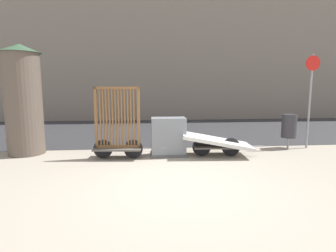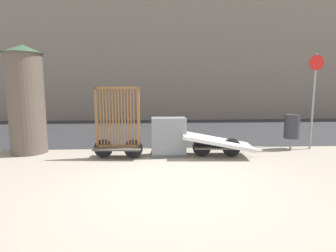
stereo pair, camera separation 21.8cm
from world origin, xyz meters
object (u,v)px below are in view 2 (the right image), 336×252
object	(u,v)px
advertising_column	(26,99)
sign_post	(314,91)
bike_cart_with_bedframe	(118,132)
utility_cabinet	(169,138)
trash_bin	(292,127)
bike_cart_with_mattress	(217,142)

from	to	relation	value
advertising_column	sign_post	bearing A→B (deg)	-0.04
bike_cart_with_bedframe	sign_post	world-z (taller)	sign_post
utility_cabinet	trash_bin	world-z (taller)	trash_bin
utility_cabinet	sign_post	size ratio (longest dim) A/B	0.37
sign_post	utility_cabinet	bearing A→B (deg)	-172.72
bike_cart_with_mattress	utility_cabinet	size ratio (longest dim) A/B	2.15
trash_bin	advertising_column	size ratio (longest dim) A/B	0.35
utility_cabinet	advertising_column	xyz separation A→B (m)	(-4.10, 0.58, 1.08)
utility_cabinet	advertising_column	world-z (taller)	advertising_column
advertising_column	trash_bin	bearing A→B (deg)	0.00
bike_cart_with_bedframe	advertising_column	size ratio (longest dim) A/B	0.64
bike_cart_with_mattress	trash_bin	size ratio (longest dim) A/B	2.15
utility_cabinet	bike_cart_with_mattress	bearing A→B (deg)	-6.96
utility_cabinet	sign_post	bearing A→B (deg)	7.28
bike_cart_with_mattress	utility_cabinet	xyz separation A→B (m)	(-1.34, 0.16, 0.11)
bike_cart_with_bedframe	trash_bin	distance (m)	5.32
trash_bin	sign_post	xyz separation A→B (m)	(0.63, -0.01, 1.10)
bike_cart_with_bedframe	sign_post	distance (m)	6.04
advertising_column	bike_cart_with_bedframe	bearing A→B (deg)	-15.39
utility_cabinet	advertising_column	size ratio (longest dim) A/B	0.35
bike_cart_with_bedframe	advertising_column	world-z (taller)	advertising_column
sign_post	advertising_column	distance (m)	8.61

